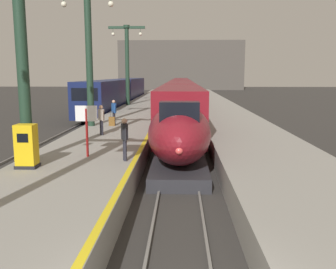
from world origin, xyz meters
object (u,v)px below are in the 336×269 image
object	(u,v)px
station_column_mid	(19,14)
passenger_mid_platform	(101,118)
passenger_far_waiting	(125,136)
departure_info_board	(87,121)
ticket_machine_yellow	(27,148)
highspeed_train_main	(181,93)
station_column_distant	(127,57)
rolling_suitcase	(112,121)
station_column_far	(89,45)
passenger_near_edge	(114,110)
regional_train_adjacent	(120,92)

from	to	relation	value
station_column_mid	passenger_mid_platform	bearing A→B (deg)	77.00
passenger_far_waiting	departure_info_board	world-z (taller)	departure_info_board
ticket_machine_yellow	highspeed_train_main	bearing A→B (deg)	81.44
station_column_distant	rolling_suitcase	distance (m)	17.81
station_column_distant	departure_info_board	size ratio (longest dim) A/B	4.09
station_column_distant	station_column_far	bearing A→B (deg)	-90.00
highspeed_train_main	station_column_distant	xyz separation A→B (m)	(-5.90, -8.65, 4.33)
passenger_near_edge	passenger_mid_platform	size ratio (longest dim) A/B	1.00
passenger_mid_platform	ticket_machine_yellow	distance (m)	7.50
highspeed_train_main	station_column_mid	world-z (taller)	station_column_mid
passenger_near_edge	departure_info_board	world-z (taller)	departure_info_board
passenger_far_waiting	rolling_suitcase	world-z (taller)	passenger_far_waiting
highspeed_train_main	station_column_mid	bearing A→B (deg)	-99.31
highspeed_train_main	regional_train_adjacent	xyz separation A→B (m)	(-8.10, -0.72, 0.15)
ticket_machine_yellow	departure_info_board	size ratio (longest dim) A/B	0.75
ticket_machine_yellow	passenger_near_edge	bearing A→B (deg)	84.54
highspeed_train_main	departure_info_board	world-z (taller)	highspeed_train_main
regional_train_adjacent	rolling_suitcase	size ratio (longest dim) A/B	37.27
station_column_distant	ticket_machine_yellow	xyz separation A→B (m)	(0.35, -28.24, -4.52)
highspeed_train_main	ticket_machine_yellow	size ratio (longest dim) A/B	46.91
regional_train_adjacent	passenger_near_edge	world-z (taller)	regional_train_adjacent
highspeed_train_main	passenger_far_waiting	xyz separation A→B (m)	(-2.15, -35.64, 0.07)
regional_train_adjacent	station_column_far	xyz separation A→B (m)	(2.20, -25.01, 4.20)
regional_train_adjacent	passenger_far_waiting	xyz separation A→B (m)	(5.95, -34.93, -0.09)
highspeed_train_main	regional_train_adjacent	bearing A→B (deg)	-174.95
station_column_mid	departure_info_board	world-z (taller)	station_column_mid
rolling_suitcase	station_column_mid	bearing A→B (deg)	-97.63
station_column_mid	passenger_near_edge	xyz separation A→B (m)	(1.45, 10.65, -4.58)
ticket_machine_yellow	departure_info_board	world-z (taller)	departure_info_board
station_column_mid	passenger_far_waiting	xyz separation A→B (m)	(3.75, 0.33, -4.58)
rolling_suitcase	passenger_mid_platform	bearing A→B (deg)	-88.16
regional_train_adjacent	station_column_distant	distance (m)	9.23
station_column_mid	passenger_far_waiting	world-z (taller)	station_column_mid
rolling_suitcase	ticket_machine_yellow	size ratio (longest dim) A/B	0.61
station_column_far	departure_info_board	size ratio (longest dim) A/B	4.11
passenger_far_waiting	regional_train_adjacent	bearing A→B (deg)	99.67
station_column_mid	rolling_suitcase	size ratio (longest dim) A/B	9.43
station_column_far	departure_info_board	distance (m)	10.19
passenger_mid_platform	station_column_far	bearing A→B (deg)	111.75
highspeed_train_main	passenger_far_waiting	size ratio (longest dim) A/B	44.41
regional_train_adjacent	departure_info_board	size ratio (longest dim) A/B	17.26
departure_info_board	station_column_mid	bearing A→B (deg)	-154.17
ticket_machine_yellow	station_column_mid	bearing A→B (deg)	110.88
rolling_suitcase	station_column_distant	bearing A→B (deg)	94.62
regional_train_adjacent	rolling_suitcase	bearing A→B (deg)	-81.85
departure_info_board	station_column_distant	bearing A→B (deg)	94.53
regional_train_adjacent	passenger_far_waiting	world-z (taller)	regional_train_adjacent
station_column_distant	passenger_mid_platform	bearing A→B (deg)	-85.89
regional_train_adjacent	station_column_mid	distance (m)	35.61
station_column_mid	passenger_near_edge	bearing A→B (deg)	82.22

